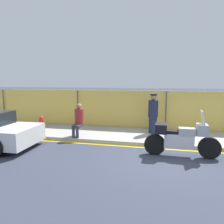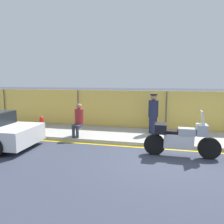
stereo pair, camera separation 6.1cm
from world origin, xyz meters
The scene contains 8 objects.
ground_plane centered at (0.00, 0.00, 0.00)m, with size 120.00×120.00×0.00m, color #333847.
sidewalk centered at (0.00, 2.27, 0.07)m, with size 32.36×2.49×0.14m.
curb_paint_stripe centered at (0.00, 0.93, 0.00)m, with size 32.36×0.18×0.01m.
storefront_fence centered at (0.00, 3.61, 0.97)m, with size 30.74×0.17×1.93m.
motorcycle centered at (0.44, 0.24, 0.60)m, with size 2.35×0.51×1.50m.
officer_standing centered at (-0.55, 2.65, 1.00)m, with size 0.42×0.42×1.70m.
person_seated_on_curb centered at (-3.51, 1.50, 0.88)m, with size 0.37×0.68×1.33m.
fire_hydrant centered at (-5.56, 2.04, 0.46)m, with size 0.20×0.24×0.64m.
Camera 2 is at (-0.12, -6.78, 2.43)m, focal length 35.00 mm.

